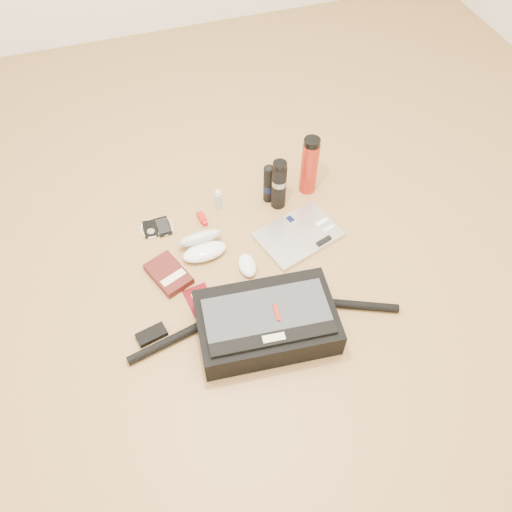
% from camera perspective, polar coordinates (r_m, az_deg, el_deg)
% --- Properties ---
extents(ground, '(4.00, 4.00, 0.00)m').
position_cam_1_polar(ground, '(1.99, 0.38, -3.26)').
color(ground, '#A47944').
rests_on(ground, ground).
extents(messenger_bag, '(1.03, 0.36, 0.14)m').
position_cam_1_polar(messenger_bag, '(1.83, 1.14, -7.58)').
color(messenger_bag, black).
rests_on(messenger_bag, ground).
extents(laptop, '(0.38, 0.32, 0.03)m').
position_cam_1_polar(laptop, '(2.13, 4.92, 2.40)').
color(laptop, silver).
rests_on(laptop, ground).
extents(book, '(0.18, 0.22, 0.03)m').
position_cam_1_polar(book, '(2.03, -9.92, -2.01)').
color(book, '#421311').
rests_on(book, ground).
extents(passport, '(0.11, 0.15, 0.01)m').
position_cam_1_polar(passport, '(1.96, -6.45, -4.98)').
color(passport, '#53060B').
rests_on(passport, ground).
extents(mouse, '(0.08, 0.12, 0.04)m').
position_cam_1_polar(mouse, '(2.02, -1.01, -1.07)').
color(mouse, white).
rests_on(mouse, ground).
extents(sunglasses_case, '(0.19, 0.16, 0.11)m').
position_cam_1_polar(sunglasses_case, '(2.07, -6.15, 1.25)').
color(sunglasses_case, white).
rests_on(sunglasses_case, ground).
extents(ipod, '(0.09, 0.10, 0.01)m').
position_cam_1_polar(ipod, '(2.20, -11.97, 3.06)').
color(ipod, black).
rests_on(ipod, ground).
extents(phone, '(0.09, 0.11, 0.01)m').
position_cam_1_polar(phone, '(2.20, -10.56, 3.34)').
color(phone, black).
rests_on(phone, ground).
extents(inhaler, '(0.03, 0.10, 0.03)m').
position_cam_1_polar(inhaler, '(2.20, -6.23, 4.43)').
color(inhaler, '#B2150D').
rests_on(inhaler, ground).
extents(spray_bottle, '(0.03, 0.03, 0.11)m').
position_cam_1_polar(spray_bottle, '(2.21, -4.33, 6.39)').
color(spray_bottle, '#95B6C5').
rests_on(spray_bottle, ground).
extents(aerosol_can, '(0.05, 0.05, 0.20)m').
position_cam_1_polar(aerosol_can, '(2.20, 1.45, 8.28)').
color(aerosol_can, black).
rests_on(aerosol_can, ground).
extents(thermos_black, '(0.08, 0.08, 0.25)m').
position_cam_1_polar(thermos_black, '(2.16, 2.64, 8.15)').
color(thermos_black, black).
rests_on(thermos_black, ground).
extents(thermos_red, '(0.10, 0.10, 0.29)m').
position_cam_1_polar(thermos_red, '(2.23, 6.12, 10.21)').
color(thermos_red, '#AA2314').
rests_on(thermos_red, ground).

